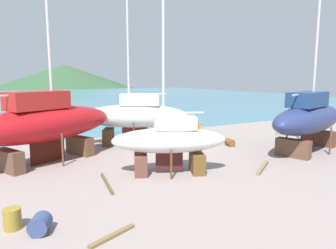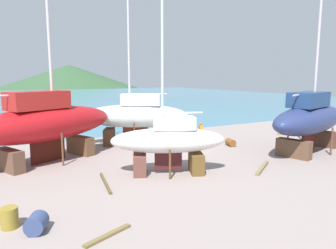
{
  "view_description": "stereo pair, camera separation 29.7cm",
  "coord_description": "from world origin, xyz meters",
  "px_view_note": "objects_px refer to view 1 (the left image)",
  "views": [
    {
      "loc": [
        -12.26,
        -20.22,
        5.4
      ],
      "look_at": [
        -1.97,
        -2.23,
        2.2
      ],
      "focal_mm": 33.36,
      "sensor_mm": 36.0,
      "label": 1
    },
    {
      "loc": [
        -12.0,
        -20.37,
        5.4
      ],
      "look_at": [
        -1.97,
        -2.23,
        2.2
      ],
      "focal_mm": 33.36,
      "sensor_mm": 36.0,
      "label": 2
    }
  ],
  "objects_px": {
    "barrel_tipped_right": "(191,136)",
    "barrel_rust_far": "(12,219)",
    "sailboat_large_starboard": "(309,118)",
    "barrel_tipped_center": "(40,224)",
    "sailboat_small_center": "(135,116)",
    "barrel_tar_black": "(230,142)",
    "sailboat_far_slipway": "(170,141)",
    "worker": "(200,132)",
    "sailboat_mid_port": "(46,123)"
  },
  "relations": [
    {
      "from": "barrel_tar_black",
      "to": "barrel_rust_far",
      "type": "height_order",
      "value": "barrel_rust_far"
    },
    {
      "from": "sailboat_small_center",
      "to": "barrel_tar_black",
      "type": "height_order",
      "value": "sailboat_small_center"
    },
    {
      "from": "worker",
      "to": "barrel_tipped_center",
      "type": "distance_m",
      "value": 16.99
    },
    {
      "from": "sailboat_far_slipway",
      "to": "worker",
      "type": "xyz_separation_m",
      "value": [
        6.5,
        6.23,
        -1.02
      ]
    },
    {
      "from": "worker",
      "to": "sailboat_small_center",
      "type": "bearing_deg",
      "value": -177.77
    },
    {
      "from": "worker",
      "to": "barrel_rust_far",
      "type": "relative_size",
      "value": 2.15
    },
    {
      "from": "barrel_tipped_right",
      "to": "barrel_tipped_center",
      "type": "xyz_separation_m",
      "value": [
        -13.49,
        -10.72,
        -0.05
      ]
    },
    {
      "from": "barrel_tar_black",
      "to": "barrel_tipped_center",
      "type": "bearing_deg",
      "value": -153.63
    },
    {
      "from": "barrel_tipped_right",
      "to": "barrel_tar_black",
      "type": "bearing_deg",
      "value": -66.24
    },
    {
      "from": "sailboat_far_slipway",
      "to": "barrel_tar_black",
      "type": "relative_size",
      "value": 12.49
    },
    {
      "from": "sailboat_large_starboard",
      "to": "worker",
      "type": "xyz_separation_m",
      "value": [
        -4.86,
        6.61,
        -1.58
      ]
    },
    {
      "from": "sailboat_small_center",
      "to": "sailboat_mid_port",
      "type": "distance_m",
      "value": 7.28
    },
    {
      "from": "sailboat_mid_port",
      "to": "barrel_tipped_center",
      "type": "bearing_deg",
      "value": -124.94
    },
    {
      "from": "sailboat_small_center",
      "to": "barrel_tar_black",
      "type": "xyz_separation_m",
      "value": [
        6.25,
        -4.11,
        -2.05
      ]
    },
    {
      "from": "barrel_rust_far",
      "to": "sailboat_mid_port",
      "type": "bearing_deg",
      "value": 73.59
    },
    {
      "from": "barrel_rust_far",
      "to": "sailboat_large_starboard",
      "type": "bearing_deg",
      "value": 7.15
    },
    {
      "from": "sailboat_small_center",
      "to": "sailboat_large_starboard",
      "type": "height_order",
      "value": "sailboat_large_starboard"
    },
    {
      "from": "sailboat_far_slipway",
      "to": "barrel_tipped_right",
      "type": "distance_m",
      "value": 9.51
    },
    {
      "from": "worker",
      "to": "barrel_tipped_right",
      "type": "bearing_deg",
      "value": 130.73
    },
    {
      "from": "barrel_tipped_right",
      "to": "barrel_tar_black",
      "type": "xyz_separation_m",
      "value": [
        1.46,
        -3.31,
        -0.11
      ]
    },
    {
      "from": "barrel_tipped_right",
      "to": "barrel_rust_far",
      "type": "distance_m",
      "value": 17.39
    },
    {
      "from": "sailboat_small_center",
      "to": "barrel_tipped_right",
      "type": "relative_size",
      "value": 18.34
    },
    {
      "from": "sailboat_mid_port",
      "to": "barrel_rust_far",
      "type": "xyz_separation_m",
      "value": [
        -2.54,
        -8.61,
        -2.14
      ]
    },
    {
      "from": "barrel_rust_far",
      "to": "barrel_tipped_center",
      "type": "xyz_separation_m",
      "value": [
        0.81,
        -0.83,
        -0.04
      ]
    },
    {
      "from": "worker",
      "to": "barrel_tipped_right",
      "type": "relative_size",
      "value": 2.11
    },
    {
      "from": "sailboat_small_center",
      "to": "barrel_tipped_right",
      "type": "bearing_deg",
      "value": -162.36
    },
    {
      "from": "sailboat_mid_port",
      "to": "worker",
      "type": "relative_size",
      "value": 9.41
    },
    {
      "from": "barrel_tar_black",
      "to": "barrel_rust_far",
      "type": "bearing_deg",
      "value": -157.32
    },
    {
      "from": "sailboat_small_center",
      "to": "sailboat_far_slipway",
      "type": "height_order",
      "value": "sailboat_small_center"
    },
    {
      "from": "barrel_rust_far",
      "to": "sailboat_far_slipway",
      "type": "bearing_deg",
      "value": 19.19
    },
    {
      "from": "sailboat_mid_port",
      "to": "barrel_tar_black",
      "type": "height_order",
      "value": "sailboat_mid_port"
    },
    {
      "from": "sailboat_large_starboard",
      "to": "barrel_tipped_center",
      "type": "bearing_deg",
      "value": 174.54
    },
    {
      "from": "sailboat_far_slipway",
      "to": "worker",
      "type": "bearing_deg",
      "value": -112.41
    },
    {
      "from": "barrel_tipped_right",
      "to": "barrel_rust_far",
      "type": "height_order",
      "value": "barrel_tipped_right"
    },
    {
      "from": "sailboat_small_center",
      "to": "barrel_tipped_center",
      "type": "bearing_deg",
      "value": 80.06
    },
    {
      "from": "sailboat_far_slipway",
      "to": "barrel_tipped_right",
      "type": "relative_size",
      "value": 14.14
    },
    {
      "from": "sailboat_mid_port",
      "to": "barrel_rust_far",
      "type": "distance_m",
      "value": 9.22
    },
    {
      "from": "sailboat_far_slipway",
      "to": "barrel_rust_far",
      "type": "distance_m",
      "value": 8.72
    },
    {
      "from": "sailboat_small_center",
      "to": "barrel_tar_black",
      "type": "bearing_deg",
      "value": 173.8
    },
    {
      "from": "sailboat_small_center",
      "to": "worker",
      "type": "bearing_deg",
      "value": -170.68
    },
    {
      "from": "barrel_tar_black",
      "to": "barrel_tipped_center",
      "type": "relative_size",
      "value": 1.17
    },
    {
      "from": "sailboat_far_slipway",
      "to": "barrel_tipped_right",
      "type": "height_order",
      "value": "sailboat_far_slipway"
    },
    {
      "from": "sailboat_large_starboard",
      "to": "barrel_tar_black",
      "type": "bearing_deg",
      "value": 116.6
    },
    {
      "from": "sailboat_large_starboard",
      "to": "barrel_tar_black",
      "type": "xyz_separation_m",
      "value": [
        -3.73,
        4.14,
        -2.15
      ]
    },
    {
      "from": "sailboat_small_center",
      "to": "worker",
      "type": "distance_m",
      "value": 5.57
    },
    {
      "from": "worker",
      "to": "barrel_rust_far",
      "type": "bearing_deg",
      "value": -128.22
    },
    {
      "from": "sailboat_small_center",
      "to": "barrel_tipped_right",
      "type": "xyz_separation_m",
      "value": [
        4.8,
        -0.8,
        -1.94
      ]
    },
    {
      "from": "sailboat_mid_port",
      "to": "sailboat_far_slipway",
      "type": "distance_m",
      "value": 8.06
    },
    {
      "from": "sailboat_far_slipway",
      "to": "barrel_tipped_center",
      "type": "xyz_separation_m",
      "value": [
        -7.31,
        -3.65,
        -1.53
      ]
    },
    {
      "from": "sailboat_large_starboard",
      "to": "barrel_rust_far",
      "type": "xyz_separation_m",
      "value": [
        -19.48,
        -2.45,
        -2.04
      ]
    }
  ]
}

